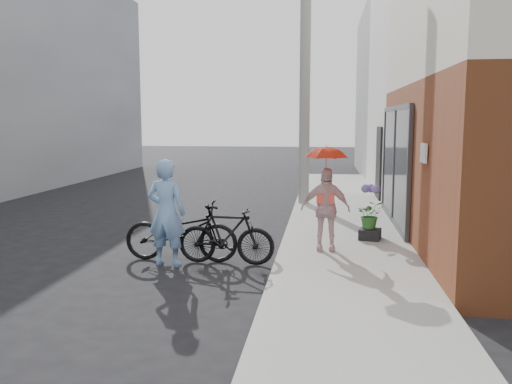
% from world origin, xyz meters
% --- Properties ---
extents(ground, '(80.00, 80.00, 0.00)m').
position_xyz_m(ground, '(0.00, 0.00, 0.00)').
color(ground, black).
rests_on(ground, ground).
extents(sidewalk, '(2.20, 24.00, 0.12)m').
position_xyz_m(sidewalk, '(2.10, 2.00, 0.06)').
color(sidewalk, '#9A9A94').
rests_on(sidewalk, ground).
extents(curb, '(0.12, 24.00, 0.12)m').
position_xyz_m(curb, '(0.94, 2.00, 0.06)').
color(curb, '#9E9E99').
rests_on(curb, ground).
extents(plaster_building, '(8.00, 6.00, 7.00)m').
position_xyz_m(plaster_building, '(7.20, 9.00, 3.50)').
color(plaster_building, silver).
rests_on(plaster_building, ground).
extents(east_building_far, '(8.00, 8.00, 7.00)m').
position_xyz_m(east_building_far, '(7.20, 16.00, 3.50)').
color(east_building_far, gray).
rests_on(east_building_far, ground).
extents(utility_pole, '(0.28, 0.28, 7.00)m').
position_xyz_m(utility_pole, '(1.10, 6.00, 3.50)').
color(utility_pole, '#9E9E99').
rests_on(utility_pole, ground).
extents(officer, '(0.67, 0.48, 1.72)m').
position_xyz_m(officer, '(-0.85, -0.18, 0.86)').
color(officer, '#79A5D8').
rests_on(officer, ground).
extents(bike_left, '(1.91, 0.69, 1.00)m').
position_xyz_m(bike_left, '(-0.70, 0.13, 0.50)').
color(bike_left, black).
rests_on(bike_left, ground).
extents(bike_right, '(1.61, 0.53, 0.95)m').
position_xyz_m(bike_right, '(0.07, 0.02, 0.48)').
color(bike_right, black).
rests_on(bike_right, ground).
extents(kimono_woman, '(0.84, 0.36, 1.41)m').
position_xyz_m(kimono_woman, '(1.66, 0.70, 0.83)').
color(kimono_woman, beige).
rests_on(kimono_woman, sidewalk).
extents(parasol, '(0.72, 0.72, 0.63)m').
position_xyz_m(parasol, '(1.66, 0.70, 1.85)').
color(parasol, red).
rests_on(parasol, kimono_woman).
extents(planter, '(0.45, 0.45, 0.20)m').
position_xyz_m(planter, '(2.50, 1.63, 0.22)').
color(planter, black).
rests_on(planter, sidewalk).
extents(potted_plant, '(0.48, 0.42, 0.54)m').
position_xyz_m(potted_plant, '(2.50, 1.63, 0.59)').
color(potted_plant, '#2D6829').
rests_on(potted_plant, planter).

